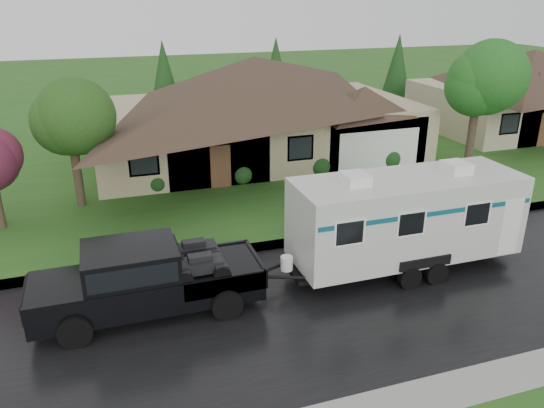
# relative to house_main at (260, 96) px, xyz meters

# --- Properties ---
(ground) EXTENTS (140.00, 140.00, 0.00)m
(ground) POSITION_rel_house_main_xyz_m (-2.29, -13.84, -3.59)
(ground) COLOR #25561A
(ground) RESTS_ON ground
(road) EXTENTS (140.00, 8.00, 0.01)m
(road) POSITION_rel_house_main_xyz_m (-2.29, -15.84, -3.59)
(road) COLOR black
(road) RESTS_ON ground
(curb) EXTENTS (140.00, 0.50, 0.15)m
(curb) POSITION_rel_house_main_xyz_m (-2.29, -11.59, -3.52)
(curb) COLOR gray
(curb) RESTS_ON ground
(lawn) EXTENTS (140.00, 26.00, 0.15)m
(lawn) POSITION_rel_house_main_xyz_m (-2.29, 1.16, -3.52)
(lawn) COLOR #25561A
(lawn) RESTS_ON ground
(house_main) EXTENTS (19.44, 10.80, 6.90)m
(house_main) POSITION_rel_house_main_xyz_m (0.00, 0.00, 0.00)
(house_main) COLOR tan
(house_main) RESTS_ON lawn
(house_neighbor) EXTENTS (15.12, 9.72, 6.45)m
(house_neighbor) POSITION_rel_house_main_xyz_m (19.97, 0.50, -0.27)
(house_neighbor) COLOR tan
(house_neighbor) RESTS_ON lawn
(tree_left_green) EXTENTS (3.37, 3.37, 5.58)m
(tree_left_green) POSITION_rel_house_main_xyz_m (-10.04, -5.13, 0.43)
(tree_left_green) COLOR #382B1E
(tree_left_green) RESTS_ON lawn
(tree_right_green) EXTENTS (3.97, 3.97, 6.57)m
(tree_right_green) POSITION_rel_house_main_xyz_m (9.87, -6.10, 1.11)
(tree_right_green) COLOR #382B1E
(tree_right_green) RESTS_ON lawn
(shrub_row) EXTENTS (13.60, 1.00, 1.00)m
(shrub_row) POSITION_rel_house_main_xyz_m (-0.29, -4.54, -2.94)
(shrub_row) COLOR #143814
(shrub_row) RESTS_ON lawn
(pickup_truck) EXTENTS (6.70, 2.55, 2.23)m
(pickup_truck) POSITION_rel_house_main_xyz_m (-8.17, -14.58, -2.39)
(pickup_truck) COLOR black
(pickup_truck) RESTS_ON ground
(travel_trailer) EXTENTS (8.26, 2.90, 3.71)m
(travel_trailer) POSITION_rel_house_main_xyz_m (0.66, -14.58, -1.62)
(travel_trailer) COLOR beige
(travel_trailer) RESTS_ON ground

